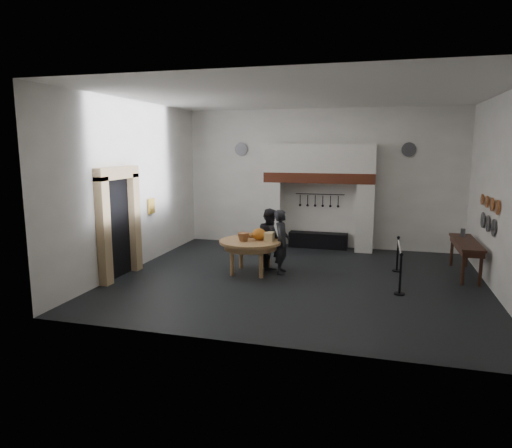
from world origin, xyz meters
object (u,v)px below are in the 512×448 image
(side_table, at_px, (466,242))
(visitor_far, at_px, (270,238))
(iron_range, at_px, (318,240))
(visitor_near, at_px, (281,242))
(barrier_post_near, at_px, (400,275))
(work_table, at_px, (251,242))
(barrier_post_far, at_px, (398,255))

(side_table, bearing_deg, visitor_far, -172.76)
(iron_range, bearing_deg, visitor_near, -99.13)
(visitor_far, xyz_separation_m, barrier_post_near, (3.36, -1.44, -0.37))
(side_table, xyz_separation_m, barrier_post_near, (-1.67, -2.08, -0.42))
(iron_range, bearing_deg, barrier_post_near, -60.69)
(iron_range, relative_size, side_table, 0.86)
(side_table, bearing_deg, visitor_near, -167.35)
(work_table, bearing_deg, barrier_post_near, -12.55)
(iron_range, relative_size, barrier_post_far, 2.11)
(visitor_far, relative_size, barrier_post_far, 1.83)
(side_table, xyz_separation_m, barrier_post_far, (-1.67, -0.08, -0.42))
(work_table, relative_size, barrier_post_near, 1.82)
(visitor_near, distance_m, barrier_post_near, 3.16)
(barrier_post_near, bearing_deg, iron_range, 119.31)
(iron_range, relative_size, barrier_post_near, 2.11)
(work_table, bearing_deg, visitor_near, 15.05)
(work_table, distance_m, visitor_far, 0.72)
(iron_range, height_order, side_table, side_table)
(work_table, height_order, side_table, side_table)
(visitor_near, bearing_deg, side_table, -85.37)
(visitor_near, bearing_deg, work_table, 97.03)
(iron_range, height_order, barrier_post_far, barrier_post_far)
(visitor_far, height_order, barrier_post_far, visitor_far)
(iron_range, relative_size, visitor_near, 1.13)
(barrier_post_near, bearing_deg, barrier_post_far, 90.00)
(visitor_far, bearing_deg, visitor_near, -162.01)
(work_table, relative_size, barrier_post_far, 1.82)
(visitor_near, height_order, barrier_post_far, visitor_near)
(work_table, xyz_separation_m, visitor_near, (0.78, 0.21, 0.00))
(work_table, bearing_deg, side_table, 13.00)
(iron_range, distance_m, visitor_far, 3.08)
(side_table, distance_m, barrier_post_near, 2.70)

